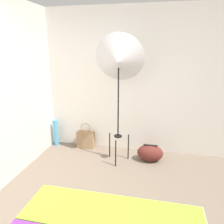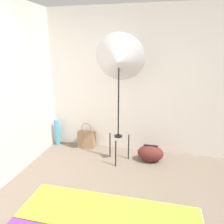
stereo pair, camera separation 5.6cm
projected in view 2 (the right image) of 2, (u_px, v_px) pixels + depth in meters
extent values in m
cube|color=silver|center=(125.00, 82.00, 3.97)|extent=(8.00, 0.05, 2.60)
cube|color=silver|center=(4.00, 93.00, 3.03)|extent=(0.05, 8.00, 2.60)
cube|color=#84B72D|center=(109.00, 214.00, 1.93)|extent=(1.59, 0.48, 0.04)
cylinder|color=black|center=(116.00, 153.00, 3.59)|extent=(0.02, 0.02, 0.46)
cylinder|color=black|center=(110.00, 145.00, 3.90)|extent=(0.02, 0.02, 0.46)
cylinder|color=black|center=(129.00, 147.00, 3.82)|extent=(0.02, 0.02, 0.46)
cylinder|color=black|center=(118.00, 136.00, 3.70)|extent=(0.14, 0.14, 0.02)
cylinder|color=black|center=(119.00, 100.00, 3.52)|extent=(0.02, 0.02, 1.26)
cone|color=silver|center=(119.00, 60.00, 3.34)|extent=(0.79, 0.44, 0.81)
cube|color=#9E7A56|center=(87.00, 139.00, 4.31)|extent=(0.33, 0.16, 0.33)
torus|color=#9E7A56|center=(86.00, 128.00, 4.24)|extent=(0.19, 0.01, 0.19)
ellipsoid|color=#5B231E|center=(150.00, 153.00, 3.78)|extent=(0.44, 0.29, 0.29)
cube|color=black|center=(151.00, 145.00, 3.73)|extent=(0.24, 0.04, 0.01)
cylinder|color=#4CA3D1|center=(57.00, 132.00, 4.39)|extent=(0.09, 0.09, 0.53)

